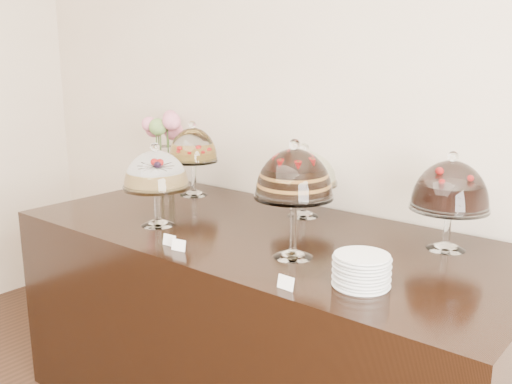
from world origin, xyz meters
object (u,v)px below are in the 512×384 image
Objects in this scene: cake_stand_dark_choco at (450,189)px; plate_stack at (361,270)px; display_counter at (263,328)px; cake_stand_sugar_sponge at (156,174)px; cake_stand_cheesecake at (304,171)px; cake_stand_choco_layer at (294,178)px; flower_vase at (164,139)px; cake_stand_fruit_tart at (193,148)px.

cake_stand_dark_choco is 0.57m from plate_stack.
display_counter is 1.01m from cake_stand_dark_choco.
cake_stand_cheesecake is at bearing 52.07° from cake_stand_sugar_sponge.
cake_stand_choco_layer is 1.29× the size of cake_stand_cheesecake.
cake_stand_sugar_sponge is at bearing -127.93° from cake_stand_cheesecake.
cake_stand_sugar_sponge is 0.80m from flower_vase.
cake_stand_fruit_tart reaches higher than cake_stand_sugar_sponge.
cake_stand_fruit_tart is at bearing -12.19° from flower_vase.
flower_vase is at bearing 177.37° from cake_stand_dark_choco.
cake_stand_choco_layer reaches higher than flower_vase.
cake_stand_choco_layer is (0.70, 0.04, 0.07)m from cake_stand_sugar_sponge.
cake_stand_choco_layer is at bearing -22.24° from flower_vase.
cake_stand_sugar_sponge is 0.83× the size of cake_stand_choco_layer.
display_counter is 1.03m from cake_stand_fruit_tart.
cake_stand_fruit_tart is (-0.70, 0.28, 0.70)m from display_counter.
cake_stand_choco_layer is 1.11× the size of cake_stand_fruit_tart.
cake_stand_dark_choco is (0.69, -0.04, 0.02)m from cake_stand_cheesecake.
cake_stand_dark_choco reaches higher than display_counter.
cake_stand_choco_layer is 1.03× the size of flower_vase.
cake_stand_sugar_sponge is at bearing -176.65° from cake_stand_choco_layer.
plate_stack is (0.61, -0.27, 0.50)m from display_counter.
cake_stand_choco_layer is (0.28, -0.18, 0.75)m from display_counter.
cake_stand_sugar_sponge is at bearing -156.31° from cake_stand_dark_choco.
cake_stand_dark_choco is at bearing -3.47° from cake_stand_cheesecake.
cake_stand_sugar_sponge is 1.05m from plate_stack.
cake_stand_fruit_tart is (-1.38, 0.01, 0.02)m from cake_stand_dark_choco.
display_counter is 6.01× the size of cake_stand_sugar_sponge.
plate_stack is (1.03, -0.05, -0.18)m from cake_stand_sugar_sponge.
cake_stand_fruit_tart reaches higher than cake_stand_cheesecake.
plate_stack is (0.62, -0.57, -0.16)m from cake_stand_cheesecake.
cake_stand_fruit_tart is (-0.98, 0.46, -0.04)m from cake_stand_choco_layer.
cake_stand_cheesecake is 0.99m from flower_vase.
cake_stand_cheesecake is 0.86m from plate_stack.
cake_stand_cheesecake is 0.69m from cake_stand_fruit_tart.
flower_vase reaches higher than cake_stand_dark_choco.
cake_stand_cheesecake is 1.86× the size of plate_stack.
display_counter is 5.15× the size of flower_vase.
cake_stand_choco_layer is 1.15× the size of cake_stand_dark_choco.
cake_stand_sugar_sponge is 1.21m from cake_stand_dark_choco.
cake_stand_choco_layer reaches higher than cake_stand_fruit_tart.
cake_stand_sugar_sponge is 1.08× the size of cake_stand_cheesecake.
cake_stand_cheesecake is at bearing 91.36° from display_counter.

